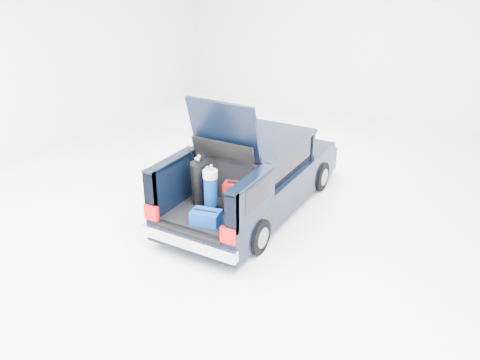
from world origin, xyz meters
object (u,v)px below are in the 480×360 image
Objects in this scene: black_golf_bag at (199,183)px; blue_golf_bag at (211,190)px; blue_duffel at (206,217)px; car at (255,175)px; red_suitcase at (234,199)px.

black_golf_bag is 1.10× the size of blue_golf_bag.
blue_duffel is at bearing -70.64° from black_golf_bag.
car is 1.94m from blue_duffel.
blue_golf_bag reaches higher than red_suitcase.
black_golf_bag reaches higher than blue_duffel.
red_suitcase is (0.35, -1.41, 0.21)m from car.
blue_golf_bag is (0.28, -0.06, -0.03)m from black_golf_bag.
red_suitcase reaches higher than blue_duffel.
black_golf_bag reaches higher than red_suitcase.
black_golf_bag is (-0.34, -1.44, 0.34)m from car.
red_suitcase is 0.43m from blue_golf_bag.
blue_golf_bag is 1.60× the size of blue_duffel.
blue_golf_bag is 0.55m from blue_duffel.
blue_duffel is at bearing -86.42° from car.
car reaches higher than blue_duffel.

